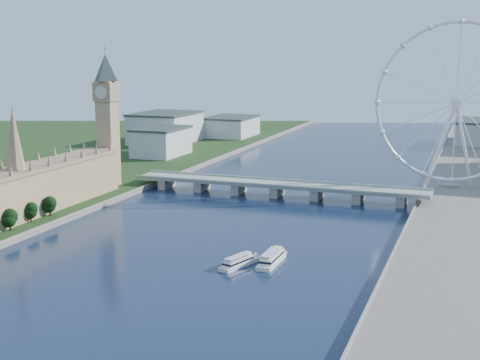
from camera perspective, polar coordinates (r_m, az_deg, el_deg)
The scene contains 7 objects.
parliament_range at distance 434.36m, azimuth -18.46°, elevation -1.10°, with size 24.00×200.00×70.00m.
big_ben at distance 515.68m, azimuth -11.30°, elevation 6.46°, with size 20.02×20.02×110.00m.
westminster_bridge at distance 491.65m, azimuth 3.19°, elevation -0.61°, with size 220.00×22.00×9.50m.
london_eye at distance 517.92m, azimuth 17.99°, elevation 6.26°, with size 113.60×39.12×124.30m.
city_skyline at distance 733.42m, azimuth 12.12°, elevation 3.78°, with size 505.00×280.00×32.00m.
tour_boat_near at distance 333.12m, azimuth -0.17°, elevation -7.38°, with size 6.82×26.85×5.90m, color silver, non-canonical shape.
tour_boat_far at distance 337.62m, azimuth 2.69°, elevation -7.14°, with size 7.77×30.39×6.72m, color beige, non-canonical shape.
Camera 1 is at (139.64, -161.16, 104.32)m, focal length 50.00 mm.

